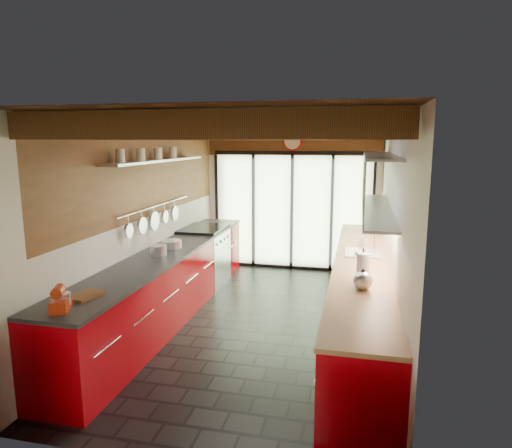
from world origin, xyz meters
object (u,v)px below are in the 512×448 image
(soap_bottle, at_px, (363,239))
(bowl, at_px, (362,252))
(kettle, at_px, (363,280))
(paper_towel, at_px, (363,268))
(stand_mixer, at_px, (61,300))

(soap_bottle, distance_m, bowl, 0.53)
(kettle, relative_size, soap_bottle, 1.46)
(kettle, relative_size, bowl, 1.30)
(kettle, xyz_separation_m, paper_towel, (0.00, 0.23, 0.05))
(paper_towel, distance_m, soap_bottle, 1.74)
(stand_mixer, distance_m, soap_bottle, 4.03)
(paper_towel, relative_size, bowl, 1.77)
(paper_towel, bearing_deg, kettle, -90.00)
(paper_towel, xyz_separation_m, soap_bottle, (0.00, 1.74, -0.06))
(stand_mixer, bearing_deg, paper_towel, 28.60)
(kettle, height_order, paper_towel, paper_towel)
(soap_bottle, bearing_deg, stand_mixer, -129.13)
(stand_mixer, height_order, kettle, kettle)
(paper_towel, bearing_deg, stand_mixer, -151.40)
(soap_bottle, relative_size, bowl, 0.90)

